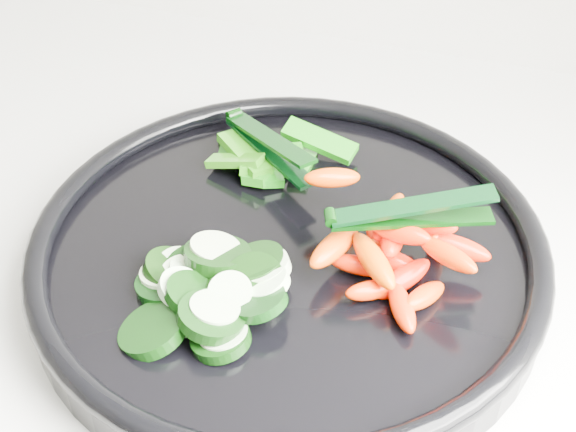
% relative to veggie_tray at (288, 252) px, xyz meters
% --- Properties ---
extents(veggie_tray, '(0.39, 0.39, 0.04)m').
position_rel_veggie_tray_xyz_m(veggie_tray, '(0.00, 0.00, 0.00)').
color(veggie_tray, black).
rests_on(veggie_tray, counter).
extents(cucumber_pile, '(0.13, 0.13, 0.04)m').
position_rel_veggie_tray_xyz_m(cucumber_pile, '(-0.04, -0.06, 0.01)').
color(cucumber_pile, black).
rests_on(cucumber_pile, veggie_tray).
extents(carrot_pile, '(0.15, 0.14, 0.05)m').
position_rel_veggie_tray_xyz_m(carrot_pile, '(0.08, 0.01, 0.02)').
color(carrot_pile, '#E61100').
rests_on(carrot_pile, veggie_tray).
extents(pepper_pile, '(0.12, 0.08, 0.03)m').
position_rel_veggie_tray_xyz_m(pepper_pile, '(-0.05, 0.09, 0.01)').
color(pepper_pile, '#116C0A').
rests_on(pepper_pile, veggie_tray).
extents(tong_carrot, '(0.11, 0.06, 0.02)m').
position_rel_veggie_tray_xyz_m(tong_carrot, '(0.08, 0.01, 0.05)').
color(tong_carrot, black).
rests_on(tong_carrot, carrot_pile).
extents(tong_pepper, '(0.10, 0.08, 0.02)m').
position_rel_veggie_tray_xyz_m(tong_pepper, '(-0.05, 0.09, 0.03)').
color(tong_pepper, black).
rests_on(tong_pepper, pepper_pile).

